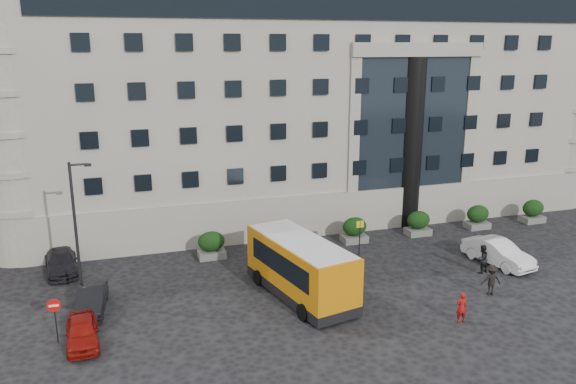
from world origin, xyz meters
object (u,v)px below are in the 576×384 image
(pedestrian_a, at_px, (461,307))
(pedestrian_b, at_px, (482,259))
(pedestrian_c, at_px, (491,280))
(bus_stop_sign, at_px, (360,232))
(hedge_e, at_px, (478,217))
(hedge_d, at_px, (418,223))
(hedge_f, at_px, (533,211))
(white_taxi, at_px, (498,253))
(red_truck, at_px, (2,228))
(no_entry_sign, at_px, (55,312))
(parked_car_c, at_px, (61,262))
(hedge_b, at_px, (286,237))
(parked_car_d, at_px, (61,236))
(minibus, at_px, (300,266))
(parked_car_a, at_px, (82,332))
(hedge_c, at_px, (355,230))
(parked_car_b, at_px, (91,300))
(hedge_a, at_px, (211,245))
(street_lamp, at_px, (77,229))

(pedestrian_a, xyz_separation_m, pedestrian_b, (5.01, 5.21, 0.09))
(pedestrian_c, bearing_deg, bus_stop_sign, -45.35)
(bus_stop_sign, relative_size, pedestrian_c, 1.41)
(hedge_e, bearing_deg, hedge_d, 180.00)
(pedestrian_a, bearing_deg, hedge_f, -131.70)
(pedestrian_b, bearing_deg, pedestrian_c, 50.84)
(white_taxi, height_order, pedestrian_a, pedestrian_a)
(red_truck, bearing_deg, no_entry_sign, -82.01)
(hedge_e, xyz_separation_m, parked_car_c, (-30.21, 0.50, -0.26))
(hedge_b, bearing_deg, parked_car_d, 158.21)
(minibus, xyz_separation_m, pedestrian_b, (11.89, -0.23, -0.93))
(red_truck, relative_size, pedestrian_b, 3.46)
(pedestrian_b, bearing_deg, parked_car_a, -8.31)
(hedge_c, xyz_separation_m, minibus, (-6.64, -7.37, 0.92))
(hedge_b, distance_m, minibus, 7.56)
(red_truck, height_order, pedestrian_b, red_truck)
(parked_car_c, bearing_deg, bus_stop_sign, -16.68)
(hedge_b, bearing_deg, parked_car_b, -155.66)
(hedge_a, distance_m, no_entry_sign, 12.64)
(hedge_b, xyz_separation_m, hedge_f, (20.80, 0.00, 0.00))
(hedge_f, height_order, pedestrian_c, hedge_f)
(hedge_f, xyz_separation_m, minibus, (-22.24, -7.37, 0.92))
(hedge_e, distance_m, pedestrian_a, 16.34)
(parked_car_d, bearing_deg, parked_car_b, -83.95)
(hedge_b, distance_m, parked_car_d, 16.14)
(pedestrian_b, bearing_deg, white_taxi, -167.78)
(hedge_e, height_order, no_entry_sign, no_entry_sign)
(minibus, bearing_deg, parked_car_a, 176.88)
(parked_car_d, bearing_deg, hedge_e, -16.04)
(no_entry_sign, relative_size, parked_car_b, 0.58)
(hedge_b, xyz_separation_m, bus_stop_sign, (4.30, -2.80, 0.80))
(hedge_a, xyz_separation_m, pedestrian_a, (10.64, -12.80, -0.11))
(hedge_a, height_order, parked_car_b, hedge_a)
(street_lamp, relative_size, parked_car_b, 2.01)
(hedge_d, bearing_deg, parked_car_b, -166.03)
(bus_stop_sign, xyz_separation_m, pedestrian_a, (1.14, -10.00, -0.91))
(hedge_c, bearing_deg, bus_stop_sign, -107.82)
(no_entry_sign, bearing_deg, pedestrian_b, 2.89)
(hedge_e, bearing_deg, hedge_f, 0.00)
(hedge_b, bearing_deg, hedge_f, 0.00)
(red_truck, bearing_deg, pedestrian_b, -33.71)
(hedge_d, height_order, minibus, minibus)
(no_entry_sign, distance_m, parked_car_d, 14.88)
(red_truck, xyz_separation_m, parked_car_b, (5.99, -11.47, -0.99))
(hedge_c, bearing_deg, hedge_b, 180.00)
(hedge_f, xyz_separation_m, street_lamp, (-33.94, -4.80, 3.44))
(hedge_e, relative_size, parked_car_c, 0.40)
(pedestrian_a, bearing_deg, hedge_a, -41.77)
(hedge_a, bearing_deg, parked_car_a, -130.47)
(parked_car_b, relative_size, pedestrian_a, 2.43)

